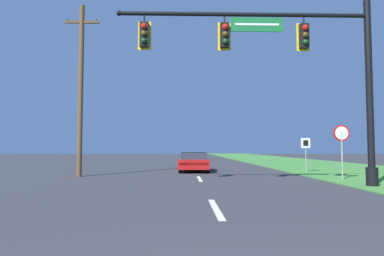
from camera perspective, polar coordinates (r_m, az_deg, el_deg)
The scene contains 7 objects.
grass_verge_right at distance 34.34m, azimuth 17.74°, elevation -5.61°, with size 10.00×110.00×0.04m.
road_center_line at distance 24.45m, azimuth 0.32°, elevation -6.79°, with size 0.16×34.80×0.01m.
signal_mast at distance 14.00m, azimuth 17.31°, elevation 10.07°, with size 9.97×0.47×7.47m.
car_ahead at distance 21.73m, azimuth 0.36°, elevation -5.64°, with size 2.01×4.33×1.19m.
stop_sign at distance 17.24m, azimuth 23.67°, elevation -1.77°, with size 0.76×0.07×2.50m.
route_sign_post at distance 21.67m, azimuth 18.42°, elevation -3.03°, with size 0.55×0.06×2.03m.
utility_pole_near at distance 18.93m, azimuth -18.06°, elevation 6.53°, with size 1.80×0.26×9.03m.
Camera 1 is at (-0.81, -2.39, 1.48)m, focal length 32.00 mm.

